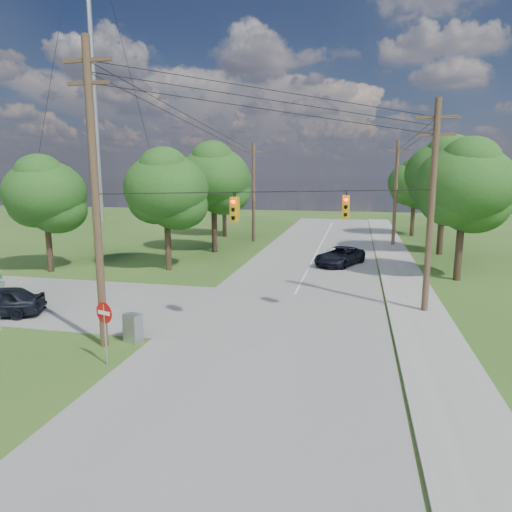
% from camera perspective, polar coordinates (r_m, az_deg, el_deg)
% --- Properties ---
extents(ground, '(140.00, 140.00, 0.00)m').
position_cam_1_polar(ground, '(17.97, -6.02, -12.66)').
color(ground, '#2D511B').
rests_on(ground, ground).
extents(main_road, '(10.00, 100.00, 0.03)m').
position_cam_1_polar(main_road, '(22.06, 3.13, -8.14)').
color(main_road, gray).
rests_on(main_road, ground).
extents(sidewalk_east, '(2.60, 100.00, 0.12)m').
position_cam_1_polar(sidewalk_east, '(22.05, 20.79, -8.71)').
color(sidewalk_east, '#A4A099').
rests_on(sidewalk_east, ground).
extents(pole_sw, '(2.00, 0.32, 12.00)m').
position_cam_1_polar(pole_sw, '(18.90, -19.46, 7.41)').
color(pole_sw, brown).
rests_on(pole_sw, ground).
extents(pole_ne, '(2.00, 0.32, 10.50)m').
position_cam_1_polar(pole_ne, '(23.97, 21.09, 5.99)').
color(pole_ne, brown).
rests_on(pole_ne, ground).
extents(pole_north_e, '(2.00, 0.32, 10.00)m').
position_cam_1_polar(pole_north_e, '(45.83, 17.05, 7.56)').
color(pole_north_e, brown).
rests_on(pole_north_e, ground).
extents(pole_north_w, '(2.00, 0.32, 10.00)m').
position_cam_1_polar(pole_north_w, '(46.85, -0.31, 8.06)').
color(pole_north_w, brown).
rests_on(pole_north_w, ground).
extents(power_lines, '(13.93, 29.62, 4.93)m').
position_cam_1_polar(power_lines, '(27.55, 4.56, 14.79)').
color(power_lines, black).
rests_on(power_lines, ground).
extents(traffic_signals, '(4.91, 3.27, 1.05)m').
position_cam_1_polar(traffic_signals, '(20.33, 4.57, 6.06)').
color(traffic_signals, '#D19D0C').
rests_on(traffic_signals, ground).
extents(radio_mast, '(0.70, 0.70, 45.00)m').
position_cam_1_polar(radio_mast, '(73.73, -19.79, 21.91)').
color(radio_mast, '#979A9C').
rests_on(radio_mast, ground).
extents(tree_w_near, '(6.00, 6.00, 8.40)m').
position_cam_1_polar(tree_w_near, '(33.45, -11.17, 8.31)').
color(tree_w_near, '#3F2D1F').
rests_on(tree_w_near, ground).
extents(tree_w_mid, '(6.40, 6.40, 9.22)m').
position_cam_1_polar(tree_w_mid, '(40.58, -5.32, 9.71)').
color(tree_w_mid, '#3F2D1F').
rests_on(tree_w_mid, ground).
extents(tree_w_far, '(6.00, 6.00, 8.73)m').
position_cam_1_polar(tree_w_far, '(50.73, -4.02, 9.48)').
color(tree_w_far, '#3F2D1F').
rests_on(tree_w_far, ground).
extents(tree_e_near, '(6.20, 6.20, 8.81)m').
position_cam_1_polar(tree_e_near, '(32.36, 24.59, 8.09)').
color(tree_e_near, '#3F2D1F').
rests_on(tree_e_near, ground).
extents(tree_e_mid, '(6.60, 6.60, 9.64)m').
position_cam_1_polar(tree_e_mid, '(42.27, 22.53, 9.45)').
color(tree_e_mid, '#3F2D1F').
rests_on(tree_e_mid, ground).
extents(tree_e_far, '(5.80, 5.80, 8.32)m').
position_cam_1_polar(tree_e_far, '(54.02, 19.23, 8.64)').
color(tree_e_far, '#3F2D1F').
rests_on(tree_e_far, ground).
extents(tree_cross_n, '(5.60, 5.60, 7.91)m').
position_cam_1_polar(tree_cross_n, '(35.36, -24.89, 7.12)').
color(tree_cross_n, '#3F2D1F').
rests_on(tree_cross_n, ground).
extents(car_main_north, '(4.19, 5.52, 1.39)m').
position_cam_1_polar(car_main_north, '(35.54, 10.42, 0.00)').
color(car_main_north, black).
rests_on(car_main_north, main_road).
extents(control_cabinet, '(0.80, 0.67, 1.23)m').
position_cam_1_polar(control_cabinet, '(19.96, -15.13, -8.69)').
color(control_cabinet, '#979A9C').
rests_on(control_cabinet, ground).
extents(do_not_enter_sign, '(0.77, 0.27, 2.39)m').
position_cam_1_polar(do_not_enter_sign, '(17.68, -18.41, -7.53)').
color(do_not_enter_sign, '#979A9C').
rests_on(do_not_enter_sign, ground).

